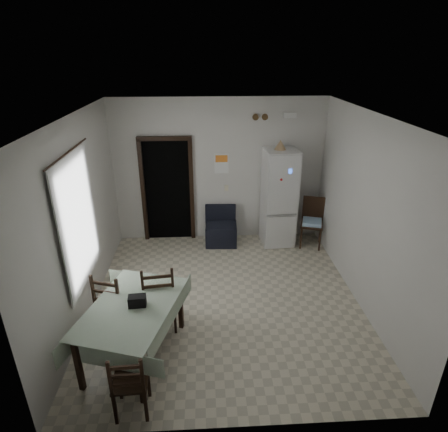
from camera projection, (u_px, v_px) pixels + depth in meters
name	position (u px, v px, depth m)	size (l,w,h in m)	color
ground	(226.00, 299.00, 6.05)	(4.50, 4.50, 0.00)	beige
ceiling	(226.00, 116.00, 4.87)	(4.20, 4.50, 0.02)	white
wall_back	(219.00, 172.00, 7.51)	(4.20, 0.02, 2.90)	silver
wall_front	(241.00, 318.00, 3.41)	(4.20, 0.02, 2.90)	silver
wall_left	(80.00, 221.00, 5.35)	(0.02, 4.50, 2.90)	silver
wall_right	(366.00, 214.00, 5.57)	(0.02, 4.50, 2.90)	silver
doorway	(168.00, 187.00, 7.80)	(1.06, 0.52, 2.22)	black
window_recess	(71.00, 220.00, 5.13)	(0.10, 1.20, 1.60)	silver
curtain	(79.00, 220.00, 5.13)	(0.02, 1.45, 1.85)	silver
curtain_rod	(68.00, 152.00, 4.75)	(0.02, 0.02, 1.60)	black
calendar	(222.00, 163.00, 7.44)	(0.28, 0.02, 0.40)	white
calendar_image	(222.00, 159.00, 7.39)	(0.24, 0.01, 0.14)	orange
light_switch	(226.00, 188.00, 7.65)	(0.08, 0.02, 0.12)	beige
vent_left	(256.00, 117.00, 7.10)	(0.12, 0.12, 0.03)	brown
vent_right	(265.00, 117.00, 7.11)	(0.12, 0.12, 0.03)	brown
emergency_light	(290.00, 115.00, 7.10)	(0.25, 0.07, 0.09)	white
fridge	(279.00, 198.00, 7.48)	(0.63, 0.63, 1.96)	silver
tan_cone	(280.00, 145.00, 7.06)	(0.22, 0.22, 0.18)	tan
navy_seat	(221.00, 226.00, 7.66)	(0.63, 0.61, 0.76)	black
corner_chair	(312.00, 223.00, 7.52)	(0.43, 0.43, 1.00)	black
dining_table	(134.00, 331.00, 4.79)	(0.99, 1.50, 0.78)	#9AAF95
black_bag	(137.00, 301.00, 4.62)	(0.22, 0.13, 0.14)	black
dining_chair_far_left	(115.00, 301.00, 5.20)	(0.43, 0.43, 1.00)	black
dining_chair_far_right	(159.00, 295.00, 5.26)	(0.46, 0.46, 1.07)	black
dining_chair_near_head	(130.00, 380.00, 4.03)	(0.38, 0.38, 0.88)	black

